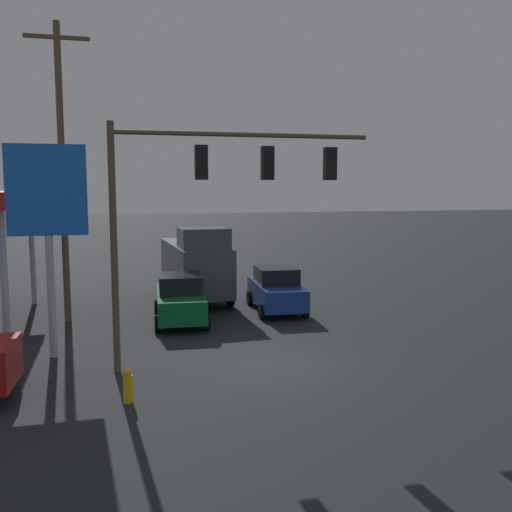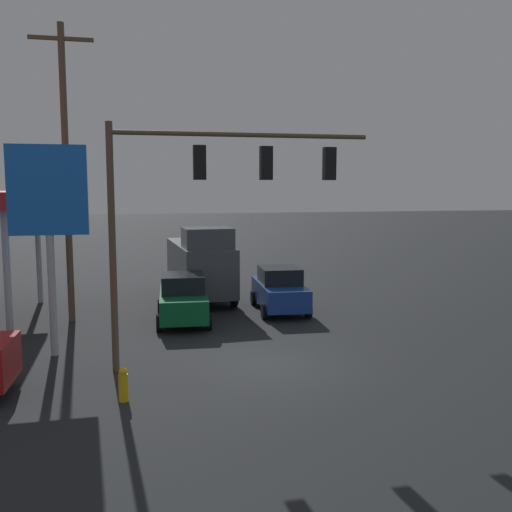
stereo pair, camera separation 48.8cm
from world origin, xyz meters
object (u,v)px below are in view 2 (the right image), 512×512
at_px(utility_pole, 66,169).
at_px(sedan_waiting, 183,298).
at_px(traffic_signal_assembly, 210,187).
at_px(sedan_far, 280,289).
at_px(fire_hydrant, 123,384).
at_px(delivery_truck, 200,264).
at_px(price_sign, 48,202).

height_order(utility_pole, sedan_waiting, utility_pole).
bearing_deg(traffic_signal_assembly, sedan_far, -120.29).
relative_size(sedan_far, fire_hydrant, 5.12).
xyz_separation_m(sedan_waiting, delivery_truck, (-1.27, -4.48, 0.74)).
bearing_deg(delivery_truck, sedan_far, 38.81).
xyz_separation_m(utility_pole, sedan_far, (-8.66, 0.03, -5.14)).
distance_m(traffic_signal_assembly, sedan_waiting, 7.21).
xyz_separation_m(sedan_far, sedan_waiting, (4.29, 1.09, 0.00)).
bearing_deg(fire_hydrant, sedan_far, -125.24).
relative_size(price_sign, sedan_far, 1.48).
bearing_deg(sedan_waiting, fire_hydrant, -11.52).
distance_m(sedan_far, fire_hydrant, 11.41).
bearing_deg(price_sign, delivery_truck, -125.20).
bearing_deg(sedan_waiting, traffic_signal_assembly, 7.37).
bearing_deg(utility_pole, traffic_signal_assembly, 124.59).
distance_m(price_sign, fire_hydrant, 6.76).
bearing_deg(delivery_truck, sedan_waiting, -18.75).
bearing_deg(price_sign, fire_hydrant, 115.60).
distance_m(utility_pole, price_sign, 4.92).
relative_size(sedan_waiting, fire_hydrant, 5.13).
relative_size(traffic_signal_assembly, fire_hydrant, 8.85).
bearing_deg(sedan_waiting, delivery_truck, 168.23).
height_order(delivery_truck, fire_hydrant, delivery_truck).
height_order(sedan_waiting, delivery_truck, delivery_truck).
distance_m(sedan_far, sedan_waiting, 4.43).
distance_m(utility_pole, sedan_waiting, 6.83).
bearing_deg(price_sign, utility_pole, -91.29).
bearing_deg(sedan_waiting, utility_pole, -100.43).
bearing_deg(sedan_waiting, sedan_far, 108.33).
bearing_deg(delivery_truck, fire_hydrant, -18.59).
relative_size(traffic_signal_assembly, sedan_far, 1.73).
distance_m(sedan_far, delivery_truck, 4.60).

